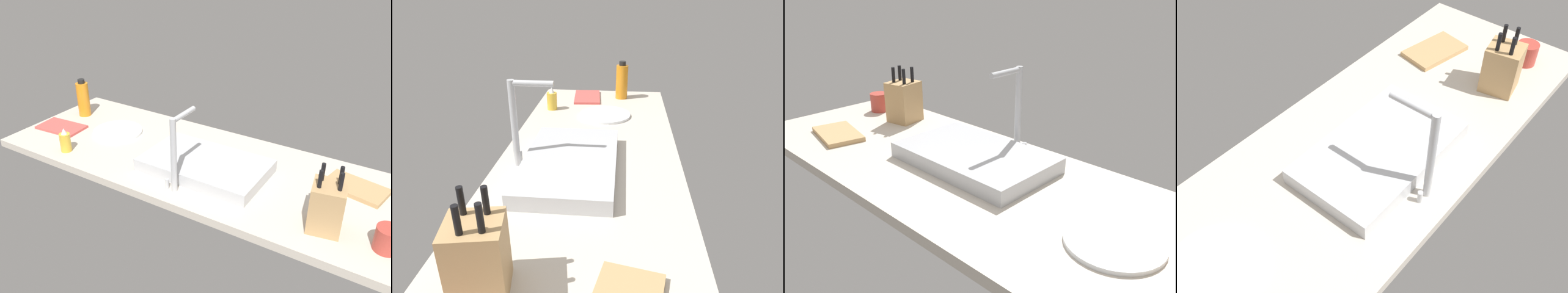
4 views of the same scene
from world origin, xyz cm
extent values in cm
cube|color=beige|center=(0.00, 0.00, 1.75)|extent=(192.42, 66.93, 3.50)
cube|color=#B7BABF|center=(-3.89, 5.75, 6.17)|extent=(52.04, 31.52, 5.34)
cylinder|color=#B7BABF|center=(-1.37, 25.22, 19.07)|extent=(2.40, 2.40, 31.13)
cylinder|color=#B7BABF|center=(-1.37, 18.11, 33.63)|extent=(2.00, 14.22, 2.00)
cylinder|color=#B7BABF|center=(2.13, 25.22, 5.50)|extent=(1.60, 1.60, 4.00)
cube|color=tan|center=(-58.32, 17.07, 12.20)|extent=(13.12, 13.67, 17.40)
cylinder|color=black|center=(-60.62, 14.16, 24.10)|extent=(1.63, 1.63, 6.40)
cylinder|color=black|center=(-61.67, 18.19, 24.10)|extent=(1.63, 1.63, 6.40)
cylinder|color=black|center=(-54.77, 15.25, 24.10)|extent=(1.63, 1.63, 6.40)
cylinder|color=black|center=(-55.42, 20.03, 24.10)|extent=(1.63, 1.63, 6.40)
cube|color=tan|center=(-62.14, -13.16, 4.40)|extent=(25.96, 18.59, 1.80)
cylinder|color=gold|center=(59.96, 24.30, 7.87)|extent=(5.02, 5.02, 8.73)
cone|color=silver|center=(59.96, 24.30, 13.63)|extent=(2.76, 2.76, 2.80)
cylinder|color=orange|center=(82.67, -10.61, 12.66)|extent=(6.52, 6.52, 18.32)
cylinder|color=black|center=(82.67, -10.61, 22.92)|extent=(3.58, 3.58, 2.20)
cylinder|color=white|center=(52.69, -3.14, 4.10)|extent=(24.63, 24.63, 1.20)
cube|color=#CC4C47|center=(80.71, 8.33, 4.10)|extent=(24.54, 15.69, 1.20)
cylinder|color=#B23D33|center=(-78.64, 17.48, 7.74)|extent=(8.16, 8.16, 8.49)
camera|label=1|loc=(-82.13, 139.68, 97.26)|focal=38.88mm
camera|label=2|loc=(-113.22, -11.16, 64.34)|focal=33.11mm
camera|label=3|loc=(89.58, -87.69, 64.68)|focal=39.12mm
camera|label=4|loc=(74.34, 66.95, 111.36)|focal=42.99mm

